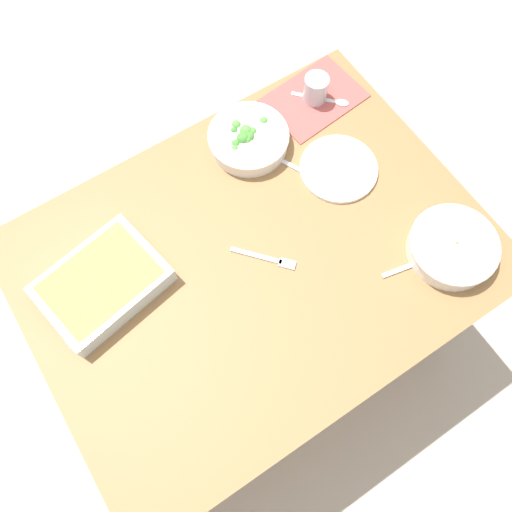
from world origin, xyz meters
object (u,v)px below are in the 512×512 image
Objects in this scene: broccoli_bowl at (248,138)px; fork_on_table at (268,259)px; stew_bowl at (453,247)px; spoon_by_broccoli at (286,163)px; baking_dish at (102,283)px; drink_cup at (315,90)px; side_plate at (339,169)px; spoon_by_stew at (421,261)px; spoon_spare at (328,100)px.

fork_on_table is at bearing -114.52° from broccoli_bowl.
stew_bowl is 1.40× the size of spoon_by_broccoli.
spoon_by_broccoli is (0.60, 0.05, -0.03)m from baking_dish.
side_plate is (-0.09, -0.24, -0.03)m from drink_cup.
broccoli_bowl reaches higher than stew_bowl.
broccoli_bowl is at bearing -173.32° from drink_cup.
drink_cup is (0.25, 0.03, 0.01)m from broccoli_bowl.
spoon_by_stew is 0.56m from spoon_spare.
spoon_by_stew and spoon_spare have the same top height.
broccoli_bowl is 1.32× the size of spoon_by_stew.
baking_dish is at bearing -166.15° from drink_cup.
side_plate is at bearing -51.38° from broccoli_bowl.
spoon_spare is (0.12, 0.21, -0.00)m from side_plate.
spoon_by_stew and spoon_by_broccoli have the same top height.
broccoli_bowl is 0.13m from spoon_by_broccoli.
side_plate is 0.34m from spoon_by_stew.
spoon_by_broccoli is (0.05, -0.11, -0.03)m from broccoli_bowl.
spoon_spare is at bearing 87.90° from stew_bowl.
side_plate is (0.17, -0.21, -0.02)m from broccoli_bowl.
baking_dish reaches higher than spoon_by_stew.
spoon_spare is (0.28, -0.00, -0.03)m from broccoli_bowl.
stew_bowl is 1.33× the size of spoon_by_stew.
stew_bowl reaches higher than fork_on_table.
side_plate reaches higher than fork_on_table.
drink_cup is 0.59m from spoon_by_stew.
baking_dish is 3.94× the size of drink_cup.
drink_cup reaches higher than broccoli_bowl.
side_plate is 0.24m from spoon_spare.
broccoli_bowl is at bearing 65.48° from fork_on_table.
spoon_by_stew is at bearing -100.40° from spoon_spare.
baking_dish is (-0.54, -0.17, 0.00)m from broccoli_bowl.
side_plate is at bearing -40.87° from spoon_by_broccoli.
broccoli_bowl is 0.27m from side_plate.
spoon_by_stew is at bearing -97.01° from drink_cup.
side_plate is at bearing 20.48° from fork_on_table.
side_plate is 1.51× the size of fork_on_table.
stew_bowl is 1.00× the size of broccoli_bowl.
fork_on_table is at bearing 149.60° from stew_bowl.
drink_cup is (-0.01, 0.60, 0.01)m from stew_bowl.
broccoli_bowl is 2.72× the size of drink_cup.
drink_cup is 0.05m from spoon_spare.
stew_bowl is 0.90m from baking_dish.
spoon_by_stew is at bearing -71.78° from broccoli_bowl.
baking_dish is 0.60m from spoon_by_broccoli.
spoon_by_broccoli is at bearing -154.32° from spoon_spare.
spoon_by_broccoli and spoon_spare have the same top height.
spoon_by_stew is (0.18, -0.55, -0.03)m from broccoli_bowl.
spoon_by_broccoli is at bearing 46.68° from fork_on_table.
stew_bowl is 1.06× the size of side_plate.
baking_dish is 0.71m from side_plate.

